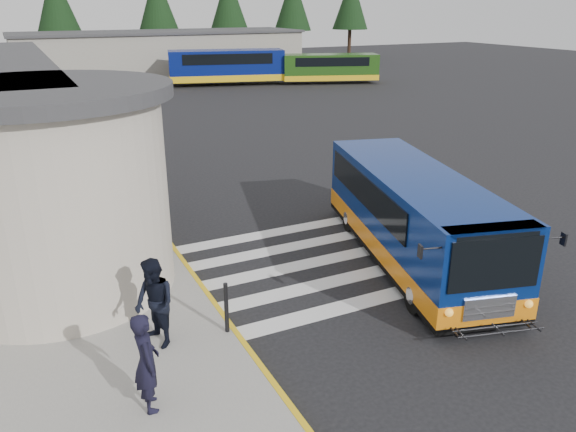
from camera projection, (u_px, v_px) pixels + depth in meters
name	position (u px, v px, depth m)	size (l,w,h in m)	color
ground	(326.00, 246.00, 16.21)	(140.00, 140.00, 0.00)	black
curb_strip	(153.00, 221.00, 17.87)	(0.12, 34.00, 0.16)	yellow
crosswalk	(324.00, 260.00, 15.33)	(8.00, 5.35, 0.01)	silver
depot_building	(161.00, 54.00, 53.18)	(26.40, 8.40, 4.20)	gray
tree_line	(141.00, 2.00, 58.36)	(58.40, 4.40, 10.00)	black
transit_bus	(413.00, 220.00, 14.96)	(4.67, 8.92, 2.45)	navy
pedestrian_a	(146.00, 362.00, 9.24)	(0.65, 0.43, 1.79)	black
pedestrian_b	(155.00, 303.00, 10.98)	(0.90, 0.70, 1.85)	black
bollard	(226.00, 308.00, 11.54)	(0.09, 0.09, 1.12)	black
far_bus_a	(226.00, 65.00, 48.01)	(10.09, 4.97, 2.51)	#07145C
far_bus_b	(330.00, 67.00, 49.04)	(8.60, 4.90, 2.14)	#1E4412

